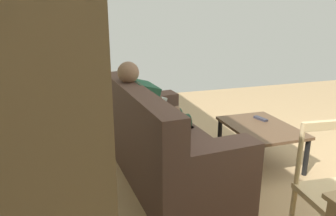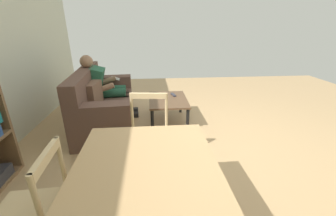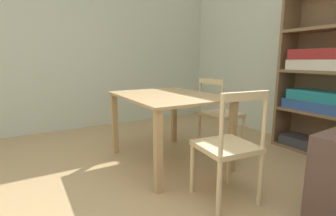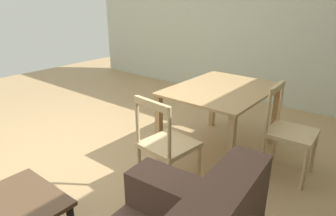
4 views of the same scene
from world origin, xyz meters
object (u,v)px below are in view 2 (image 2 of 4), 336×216
coffee_table (168,102)px  dining_chair_near_wall (33,214)px  couch (102,105)px  person_lounging (104,86)px  dining_chair_facing_couch (148,137)px  tv_remote (173,95)px  dining_table (147,184)px

coffee_table → dining_chair_near_wall: size_ratio=0.97×
couch → person_lounging: 0.39m
dining_chair_near_wall → dining_chair_facing_couch: dining_chair_facing_couch is taller
tv_remote → dining_table: (-2.45, 0.44, 0.21)m
person_lounging → dining_chair_near_wall: (-2.58, -0.03, -0.12)m
person_lounging → dining_chair_facing_couch: bearing=-155.0°
tv_remote → dining_chair_near_wall: 2.72m
tv_remote → dining_chair_facing_couch: dining_chair_facing_couch is taller
coffee_table → couch: bearing=89.7°
person_lounging → coffee_table: 1.16m
dining_chair_near_wall → tv_remote: bearing=-25.6°
tv_remote → dining_chair_near_wall: (-2.45, 1.17, 0.03)m
dining_chair_near_wall → dining_table: bearing=-90.1°
tv_remote → dining_table: 2.50m
couch → dining_table: size_ratio=1.55×
couch → coffee_table: couch is taller
dining_table → person_lounging: bearing=16.5°
tv_remote → dining_chair_near_wall: size_ratio=0.19×
person_lounging → dining_chair_near_wall: bearing=-179.3°
couch → tv_remote: bearing=-81.8°
couch → dining_chair_near_wall: size_ratio=2.09×
coffee_table → dining_table: size_ratio=0.72×
dining_table → dining_chair_facing_couch: bearing=-0.2°
dining_chair_facing_couch → coffee_table: bearing=-13.7°
couch → tv_remote: couch is taller
tv_remote → dining_table: bearing=66.8°
coffee_table → dining_table: dining_table is taller
dining_table → dining_chair_near_wall: 0.76m
couch → person_lounging: (0.31, 0.01, 0.23)m
dining_table → dining_chair_near_wall: dining_chair_near_wall is taller
coffee_table → dining_chair_facing_couch: size_ratio=0.96×
person_lounging → coffee_table: bearing=-106.0°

